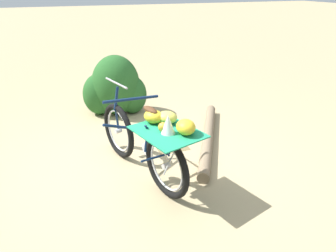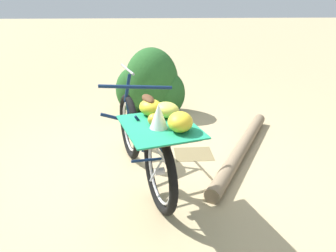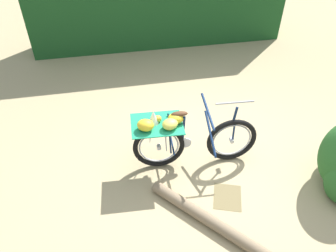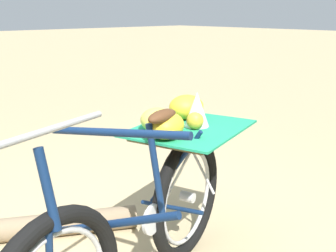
% 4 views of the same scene
% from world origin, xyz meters
% --- Properties ---
extents(ground_plane, '(60.00, 60.00, 0.00)m').
position_xyz_m(ground_plane, '(0.00, 0.00, 0.00)').
color(ground_plane, tan).
extents(bicycle, '(0.91, 1.79, 1.03)m').
position_xyz_m(bicycle, '(0.21, -0.32, 0.49)').
color(bicycle, black).
rests_on(bicycle, ground_plane).
extents(fallen_log, '(1.21, 1.94, 0.15)m').
position_xyz_m(fallen_log, '(1.31, 0.26, 0.07)').
color(fallen_log, '#7F6B51').
rests_on(fallen_log, ground_plane).
extents(shrub_cluster, '(1.08, 0.74, 1.03)m').
position_xyz_m(shrub_cluster, '(0.29, 1.79, 0.45)').
color(shrub_cluster, '#235623').
rests_on(shrub_cluster, ground_plane).
extents(leaf_litter_patch, '(0.44, 0.36, 0.01)m').
position_xyz_m(leaf_litter_patch, '(0.76, 0.29, 0.00)').
color(leaf_litter_patch, olive).
rests_on(leaf_litter_patch, ground_plane).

